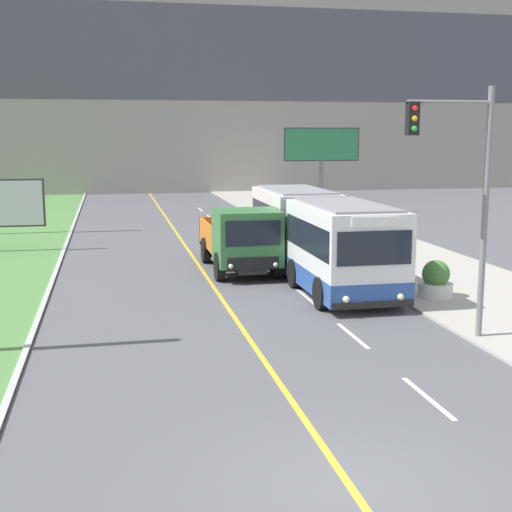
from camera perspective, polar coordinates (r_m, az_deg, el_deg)
ground_plane at (r=11.45m, az=7.56°, el=-17.82°), size 300.00×300.00×0.00m
lane_marking_centre at (r=13.59m, az=5.79°, el=-13.16°), size 2.88×140.00×0.01m
apartment_block_background at (r=68.22m, az=-8.96°, el=15.03°), size 80.00×8.04×23.28m
city_bus at (r=26.19m, az=4.92°, el=1.57°), size 2.72×11.73×3.07m
dump_truck at (r=26.96m, az=-1.08°, el=1.19°), size 2.42×6.57×2.53m
traffic_light_mast at (r=18.62m, az=16.34°, el=5.65°), size 2.28×0.32×6.44m
billboard_large at (r=47.04m, az=5.27°, el=8.61°), size 5.06×0.24×5.65m
planter_round_near at (r=23.66m, az=14.17°, el=-1.94°), size 1.11×1.11×1.20m
planter_round_second at (r=27.83m, az=9.92°, el=-0.08°), size 1.07×1.07×1.17m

